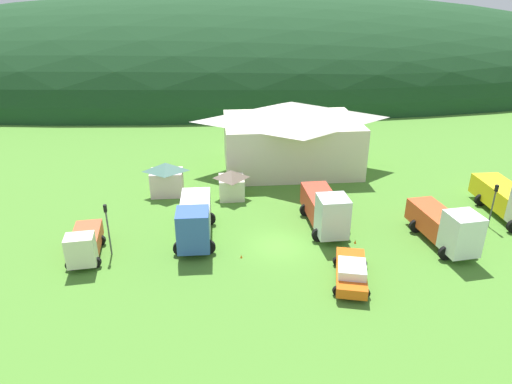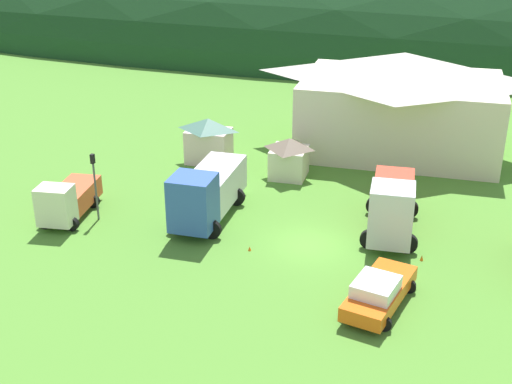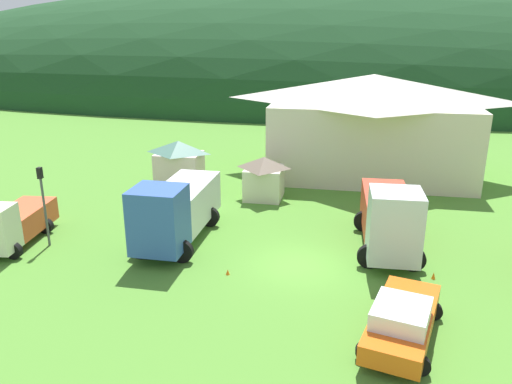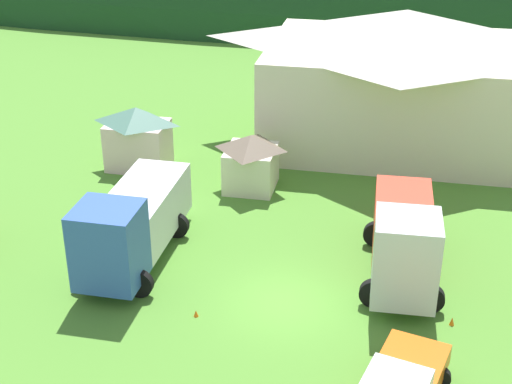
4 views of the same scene
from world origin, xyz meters
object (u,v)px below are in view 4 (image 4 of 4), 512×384
at_px(play_shed_pink, 138,137).
at_px(tow_truck_silver, 404,239).
at_px(depot_building, 402,76).
at_px(traffic_cone_mid_row, 196,316).
at_px(traffic_cone_near_pickup, 451,325).
at_px(play_shed_cream, 251,161).
at_px(box_truck_blue, 132,223).

bearing_deg(play_shed_pink, tow_truck_silver, -31.03).
height_order(depot_building, traffic_cone_mid_row, depot_building).
distance_m(traffic_cone_near_pickup, traffic_cone_mid_row, 9.05).
bearing_deg(play_shed_cream, traffic_cone_mid_row, -88.67).
relative_size(play_shed_cream, traffic_cone_mid_row, 5.41).
xyz_separation_m(tow_truck_silver, traffic_cone_near_pickup, (1.87, -2.63, -1.79)).
xyz_separation_m(tow_truck_silver, traffic_cone_mid_row, (-7.08, -3.92, -1.79)).
bearing_deg(box_truck_blue, traffic_cone_mid_row, 48.63).
relative_size(tow_truck_silver, traffic_cone_near_pickup, 11.79).
relative_size(play_shed_pink, tow_truck_silver, 0.44).
bearing_deg(play_shed_pink, box_truck_blue, -71.85).
distance_m(play_shed_cream, play_shed_pink, 6.22).
height_order(play_shed_cream, traffic_cone_near_pickup, play_shed_cream).
xyz_separation_m(depot_building, traffic_cone_near_pickup, (2.50, -16.77, -3.76)).
xyz_separation_m(depot_building, play_shed_pink, (-12.80, -6.06, -2.10)).
bearing_deg(play_shed_cream, traffic_cone_near_pickup, -45.84).
distance_m(play_shed_pink, box_truck_blue, 9.40).
bearing_deg(tow_truck_silver, box_truck_blue, -87.57).
bearing_deg(tow_truck_silver, traffic_cone_mid_row, -63.22).
xyz_separation_m(play_shed_pink, traffic_cone_mid_row, (6.34, -12.00, -1.66)).
distance_m(depot_building, traffic_cone_near_pickup, 17.37).
relative_size(play_shed_cream, play_shed_pink, 0.84).
xyz_separation_m(box_truck_blue, traffic_cone_mid_row, (3.42, -3.07, -1.78)).
distance_m(play_shed_pink, traffic_cone_near_pickup, 18.75).
distance_m(play_shed_pink, tow_truck_silver, 15.67).
distance_m(depot_building, play_shed_pink, 14.32).
height_order(play_shed_pink, traffic_cone_near_pickup, play_shed_pink).
bearing_deg(traffic_cone_mid_row, box_truck_blue, 138.03).
xyz_separation_m(box_truck_blue, traffic_cone_near_pickup, (12.37, -1.78, -1.78)).
bearing_deg(traffic_cone_near_pickup, traffic_cone_mid_row, -171.77).
bearing_deg(tow_truck_silver, depot_building, -179.67).
xyz_separation_m(play_shed_pink, traffic_cone_near_pickup, (15.30, -10.71, -1.66)).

